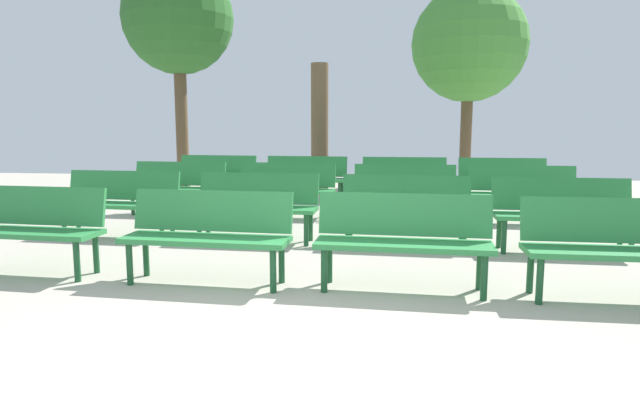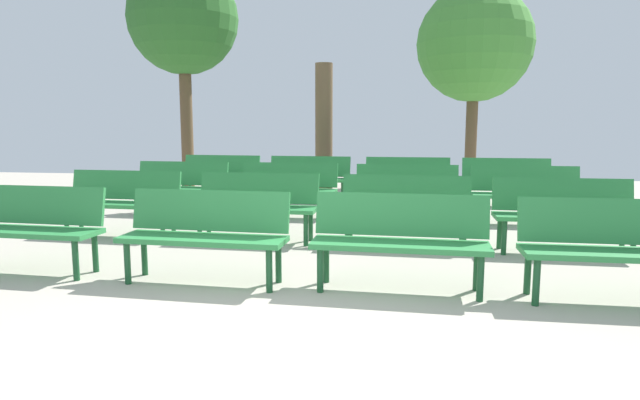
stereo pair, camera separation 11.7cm
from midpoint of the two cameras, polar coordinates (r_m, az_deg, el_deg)
ground_plane at (r=3.80m, az=-6.75°, el=-15.63°), size 24.00×24.00×0.00m
bench_r0_c0 at (r=6.34m, az=-27.88°, el=-2.14°), size 1.62×0.56×0.87m
bench_r0_c1 at (r=5.34m, az=-11.30°, el=-3.11°), size 1.62×0.56×0.87m
bench_r0_c2 at (r=5.05m, az=9.04°, el=-3.69°), size 1.62×0.55×0.87m
bench_r0_c3 at (r=5.33m, az=29.28°, el=-4.01°), size 1.60×0.49×0.87m
bench_r1_c0 at (r=7.89m, az=-19.66°, el=0.17°), size 1.62×0.54×0.87m
bench_r1_c1 at (r=7.12m, az=-6.19°, el=-0.22°), size 1.61×0.53×0.87m
bench_r1_c2 at (r=6.86m, az=9.44°, el=-0.59°), size 1.62×0.53×0.87m
bench_r1_c3 at (r=7.04m, az=24.61°, el=-1.00°), size 1.61×0.50×0.87m
bench_r2_c0 at (r=9.45m, az=-14.09°, el=1.63°), size 1.62×0.56×0.87m
bench_r2_c1 at (r=8.93m, az=-2.98°, el=1.50°), size 1.61×0.52×0.87m
bench_r2_c2 at (r=8.66m, az=9.45°, el=1.19°), size 1.61×0.50×0.87m
bench_r2_c3 at (r=8.88m, az=21.09°, el=0.93°), size 1.61×0.53×0.87m
bench_r3_c0 at (r=11.20m, az=-10.15°, el=2.72°), size 1.62×0.57×0.87m
bench_r3_c1 at (r=10.69m, az=-0.84°, el=2.59°), size 1.62×0.54×0.87m
bench_r3_c2 at (r=10.51m, az=9.47°, el=2.39°), size 1.60×0.50×0.87m
bench_r3_c3 at (r=10.70m, az=19.29°, el=2.14°), size 1.61×0.52×0.87m
tree_0 at (r=12.57m, az=0.68°, el=7.66°), size 0.40×0.40×2.87m
tree_1 at (r=14.30m, az=16.15°, el=15.37°), size 2.80×2.80×4.84m
tree_2 at (r=13.54m, az=-13.90°, el=17.82°), size 2.53×2.53×5.17m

